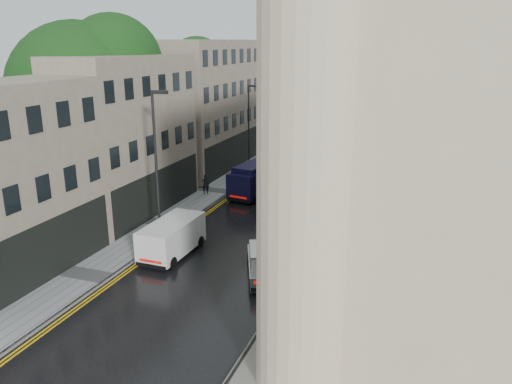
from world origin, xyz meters
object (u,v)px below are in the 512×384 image
Objects in this scene: tree_near at (82,116)px; tree_far at (176,105)px; white_lorry at (266,228)px; silver_hatchback at (251,276)px; white_van at (143,246)px; pedestrian at (206,184)px; lamp_post_far at (249,128)px; cream_bus at (272,187)px; navy_van at (232,183)px; lamp_post_near at (156,168)px.

tree_near reaches higher than tree_far.
white_lorry reaches higher than silver_hatchback.
pedestrian is (-2.31, 12.99, -0.15)m from white_van.
white_van is 22.10m from lamp_post_far.
tree_near is 2.97× the size of white_van.
white_lorry is 1.92× the size of white_van.
tree_near is 18.24m from silver_hatchback.
cream_bus is at bearing -32.34° from tree_far.
cream_bus is (12.23, 5.45, -5.42)m from tree_near.
white_lorry is at bearing -18.12° from tree_near.
lamp_post_far reaches higher than white_lorry.
silver_hatchback is 24.52m from lamp_post_far.
white_van is at bearing -99.26° from lamp_post_far.
white_lorry is at bearing 70.54° from silver_hatchback.
tree_near is at bearing 24.53° from pedestrian.
tree_near is 11.97m from navy_van.
tree_far reaches higher than silver_hatchback.
white_van is 2.89× the size of pedestrian.
cream_bus is 1.38× the size of lamp_post_far.
silver_hatchback is 0.81× the size of navy_van.
pedestrian is (-2.49, 0.36, -0.46)m from navy_van.
cream_bus is at bearing -74.55° from lamp_post_far.
tree_near reaches higher than silver_hatchback.
lamp_post_near reaches higher than lamp_post_far.
tree_near is 1.74× the size of lamp_post_far.
pedestrian is at bearing -179.69° from navy_van.
pedestrian is at bearing 176.43° from cream_bus.
tree_near reaches higher than navy_van.
silver_hatchback is (0.13, -2.63, -1.55)m from white_lorry.
pedestrian is at bearing 101.28° from white_van.
navy_van is 2.56m from pedestrian.
lamp_post_far is (-1.06, 18.51, -0.59)m from lamp_post_near.
tree_near reaches higher than white_van.
white_van is (-6.76, 0.90, 0.24)m from silver_hatchback.
tree_near is 10.74m from pedestrian.
cream_bus is 2.35× the size of white_van.
white_lorry is at bearing 108.35° from pedestrian.
lamp_post_near is at bearing 128.85° from silver_hatchback.
tree_near is at bearing -128.32° from lamp_post_far.
silver_hatchback is 6.83m from white_van.
lamp_post_near is (7.50, -16.43, -1.54)m from tree_far.
navy_van is 0.59× the size of lamp_post_near.
pedestrian is 9.39m from lamp_post_far.
white_lorry is at bearing -69.54° from cream_bus.
white_lorry reaches higher than cream_bus.
tree_near is 14.44m from cream_bus.
navy_van is at bearing 93.73° from silver_hatchback.
silver_hatchback is (15.10, -20.63, -5.40)m from tree_far.
navy_van is 3.32× the size of pedestrian.
cream_bus is 12.71m from white_van.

